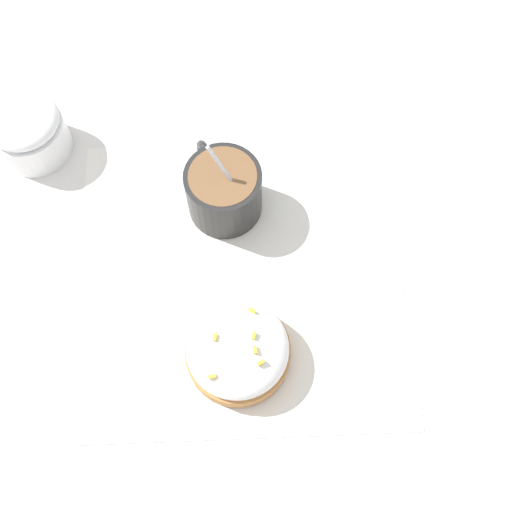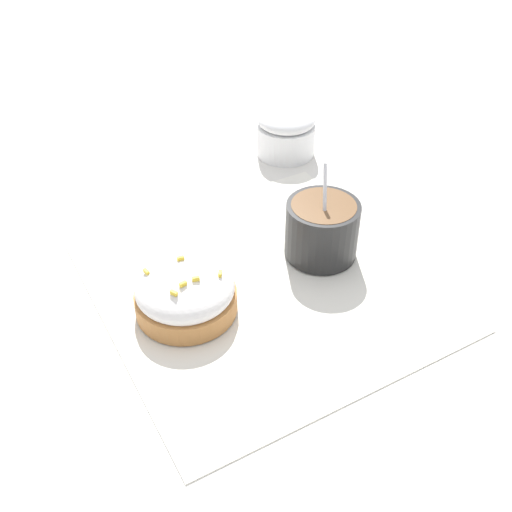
{
  "view_description": "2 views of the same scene",
  "coord_description": "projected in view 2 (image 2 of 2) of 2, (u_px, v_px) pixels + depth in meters",
  "views": [
    {
      "loc": [
        -0.23,
        -0.0,
        0.58
      ],
      "look_at": [
        0.01,
        -0.02,
        0.03
      ],
      "focal_mm": 42.0,
      "sensor_mm": 36.0,
      "label": 1
    },
    {
      "loc": [
        -0.25,
        -0.4,
        0.42
      ],
      "look_at": [
        -0.0,
        0.01,
        0.03
      ],
      "focal_mm": 42.0,
      "sensor_mm": 36.0,
      "label": 2
    }
  ],
  "objects": [
    {
      "name": "sugar_bowl",
      "position": [
        286.0,
        132.0,
        0.83
      ],
      "size": [
        0.08,
        0.08,
        0.07
      ],
      "color": "white",
      "rests_on": "ground_plane"
    },
    {
      "name": "paper_napkin",
      "position": [
        262.0,
        284.0,
        0.63
      ],
      "size": [
        0.34,
        0.35,
        0.0
      ],
      "color": "white",
      "rests_on": "ground_plane"
    },
    {
      "name": "ground_plane",
      "position": [
        262.0,
        285.0,
        0.63
      ],
      "size": [
        3.0,
        3.0,
        0.0
      ],
      "primitive_type": "plane",
      "color": "silver"
    },
    {
      "name": "coffee_cup",
      "position": [
        323.0,
        227.0,
        0.65
      ],
      "size": [
        0.1,
        0.08,
        0.11
      ],
      "color": "black",
      "rests_on": "paper_napkin"
    },
    {
      "name": "frosted_pastry",
      "position": [
        185.0,
        293.0,
        0.59
      ],
      "size": [
        0.1,
        0.1,
        0.05
      ],
      "color": "#B2753D",
      "rests_on": "paper_napkin"
    }
  ]
}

